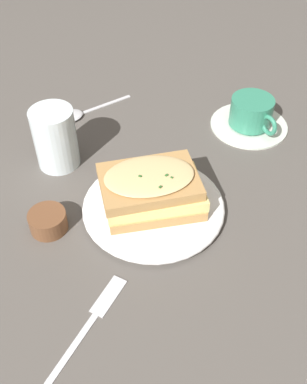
# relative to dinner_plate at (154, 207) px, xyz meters

# --- Properties ---
(ground_plane) EXTENTS (2.40, 2.40, 0.00)m
(ground_plane) POSITION_rel_dinner_plate_xyz_m (0.02, -0.02, -0.01)
(ground_plane) COLOR #514C47
(dinner_plate) EXTENTS (0.23, 0.23, 0.02)m
(dinner_plate) POSITION_rel_dinner_plate_xyz_m (0.00, 0.00, 0.00)
(dinner_plate) COLOR white
(dinner_plate) RESTS_ON ground_plane
(sandwich) EXTENTS (0.19, 0.15, 0.07)m
(sandwich) POSITION_rel_dinner_plate_xyz_m (-0.00, 0.00, 0.04)
(sandwich) COLOR #B2844C
(sandwich) RESTS_ON dinner_plate
(teacup_with_saucer) EXTENTS (0.15, 0.15, 0.06)m
(teacup_with_saucer) POSITION_rel_dinner_plate_xyz_m (0.16, 0.26, 0.02)
(teacup_with_saucer) COLOR silver
(teacup_with_saucer) RESTS_ON ground_plane
(water_glass) EXTENTS (0.08, 0.08, 0.11)m
(water_glass) POSITION_rel_dinner_plate_xyz_m (-0.19, 0.10, 0.05)
(water_glass) COLOR silver
(water_glass) RESTS_ON ground_plane
(fork) EXTENTS (0.08, 0.17, 0.00)m
(fork) POSITION_rel_dinner_plate_xyz_m (-0.05, -0.20, -0.01)
(fork) COLOR silver
(fork) RESTS_ON ground_plane
(spoon) EXTENTS (0.15, 0.14, 0.01)m
(spoon) POSITION_rel_dinner_plate_xyz_m (-0.20, 0.24, -0.00)
(spoon) COLOR silver
(spoon) RESTS_ON ground_plane
(condiment_pot) EXTENTS (0.06, 0.06, 0.03)m
(condiment_pot) POSITION_rel_dinner_plate_xyz_m (-0.16, -0.06, 0.01)
(condiment_pot) COLOR brown
(condiment_pot) RESTS_ON ground_plane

